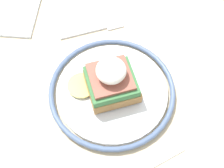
{
  "coord_description": "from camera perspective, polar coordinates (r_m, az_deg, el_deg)",
  "views": [
    {
      "loc": [
        0.28,
        -0.07,
        1.28
      ],
      "look_at": [
        0.02,
        0.01,
        0.78
      ],
      "focal_mm": 50.0,
      "sensor_mm": 36.0,
      "label": 1
    }
  ],
  "objects": [
    {
      "name": "plate",
      "position": [
        0.59,
        0.0,
        -1.29
      ],
      "size": [
        0.24,
        0.24,
        0.02
      ],
      "color": "silver",
      "rests_on": "dining_table"
    },
    {
      "name": "sandwich",
      "position": [
        0.56,
        -0.22,
        0.58
      ],
      "size": [
        0.09,
        0.13,
        0.08
      ],
      "color": "#9E703D",
      "rests_on": "plate"
    },
    {
      "name": "napkin",
      "position": [
        0.75,
        -18.0,
        12.23
      ],
      "size": [
        0.16,
        0.16,
        0.01
      ],
      "primitive_type": "cube",
      "rotation": [
        0.0,
        0.0,
        -0.37
      ],
      "color": "silver",
      "rests_on": "dining_table"
    },
    {
      "name": "fork",
      "position": [
        0.69,
        -3.05,
        9.97
      ],
      "size": [
        0.02,
        0.14,
        0.0
      ],
      "color": "silver",
      "rests_on": "dining_table"
    },
    {
      "name": "dining_table",
      "position": [
        0.71,
        -1.27,
        -5.03
      ],
      "size": [
        0.93,
        0.91,
        0.75
      ],
      "color": "#C6B28E",
      "rests_on": "ground_plane"
    }
  ]
}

